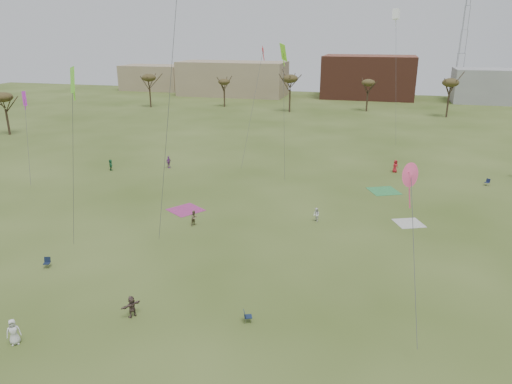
% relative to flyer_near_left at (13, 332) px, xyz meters
% --- Properties ---
extents(ground, '(260.00, 260.00, 0.00)m').
position_rel_flyer_near_left_xyz_m(ground, '(11.07, 4.71, -0.86)').
color(ground, '#354A17').
rests_on(ground, ground).
extents(flyer_near_left, '(1.00, 0.96, 1.73)m').
position_rel_flyer_near_left_xyz_m(flyer_near_left, '(0.00, 0.00, 0.00)').
color(flyer_near_left, silver).
rests_on(flyer_near_left, ground).
extents(spectator_fore_b, '(0.88, 0.96, 1.59)m').
position_rel_flyer_near_left_xyz_m(spectator_fore_b, '(3.59, 20.67, -0.07)').
color(spectator_fore_b, '#77674B').
rests_on(spectator_fore_b, ground).
extents(spectator_fore_c, '(1.14, 1.47, 1.56)m').
position_rel_flyer_near_left_xyz_m(spectator_fore_c, '(5.58, 4.58, -0.08)').
color(spectator_fore_c, brown).
rests_on(spectator_fore_c, ground).
extents(spectator_mid_d, '(0.69, 1.08, 1.72)m').
position_rel_flyer_near_left_xyz_m(spectator_mid_d, '(-7.97, 39.42, -0.00)').
color(spectator_mid_d, '#7D3A8C').
rests_on(spectator_mid_d, ground).
extents(spectator_mid_e, '(0.86, 0.89, 1.45)m').
position_rel_flyer_near_left_xyz_m(spectator_mid_e, '(15.28, 24.84, -0.14)').
color(spectator_mid_e, white).
rests_on(spectator_mid_e, ground).
extents(flyer_far_a, '(1.16, 1.45, 1.54)m').
position_rel_flyer_near_left_xyz_m(flyer_far_a, '(-15.31, 36.21, -0.09)').
color(flyer_far_a, '#236A3F').
rests_on(flyer_far_a, ground).
extents(flyer_far_b, '(1.02, 0.96, 1.75)m').
position_rel_flyer_near_left_xyz_m(flyer_far_b, '(23.27, 45.54, 0.01)').
color(flyer_far_b, '#B31E29').
rests_on(flyer_far_b, ground).
extents(blanket_cream, '(3.46, 3.46, 0.03)m').
position_rel_flyer_near_left_xyz_m(blanket_cream, '(24.48, 26.80, -0.86)').
color(blanket_cream, beige).
rests_on(blanket_cream, ground).
extents(blanket_plum, '(4.47, 4.47, 0.03)m').
position_rel_flyer_near_left_xyz_m(blanket_plum, '(1.03, 24.39, -0.86)').
color(blanket_plum, '#A73379').
rests_on(blanket_plum, ground).
extents(blanket_olive, '(4.45, 4.45, 0.03)m').
position_rel_flyer_near_left_xyz_m(blanket_olive, '(21.89, 36.70, -0.86)').
color(blanket_olive, '#34914B').
rests_on(blanket_olive, ground).
extents(camp_chair_left, '(0.66, 0.68, 0.87)m').
position_rel_flyer_near_left_xyz_m(camp_chair_left, '(-4.74, 9.10, -0.60)').
color(camp_chair_left, '#121D33').
rests_on(camp_chair_left, ground).
extents(camp_chair_center, '(0.70, 0.68, 0.87)m').
position_rel_flyer_near_left_xyz_m(camp_chair_center, '(13.38, 6.01, -0.60)').
color(camp_chair_center, '#15223C').
rests_on(camp_chair_center, ground).
extents(camp_chair_right, '(0.73, 0.74, 0.87)m').
position_rel_flyer_near_left_xyz_m(camp_chair_right, '(34.48, 42.35, -0.60)').
color(camp_chair_right, '#161D3C').
rests_on(camp_chair_right, ground).
extents(kites_aloft, '(65.25, 63.89, 27.85)m').
position_rel_flyer_near_left_xyz_m(kites_aloft, '(14.76, 32.67, 19.20)').
color(kites_aloft, red).
rests_on(kites_aloft, ground).
extents(tree_line, '(117.44, 49.32, 8.91)m').
position_rel_flyer_near_left_xyz_m(tree_line, '(8.22, 83.83, 6.23)').
color(tree_line, '#3A2B1E').
rests_on(tree_line, ground).
extents(building_tan, '(32.00, 14.00, 10.00)m').
position_rel_flyer_near_left_xyz_m(building_tan, '(-23.93, 119.71, 4.14)').
color(building_tan, '#937F60').
rests_on(building_tan, ground).
extents(building_brick, '(26.00, 16.00, 12.00)m').
position_rel_flyer_near_left_xyz_m(building_brick, '(16.07, 124.71, 5.14)').
color(building_brick, brown).
rests_on(building_brick, ground).
extents(building_grey, '(24.00, 12.00, 9.00)m').
position_rel_flyer_near_left_xyz_m(building_grey, '(51.07, 122.71, 3.64)').
color(building_grey, gray).
rests_on(building_grey, ground).
extents(building_tan_west, '(20.00, 12.00, 8.00)m').
position_rel_flyer_near_left_xyz_m(building_tan_west, '(-53.93, 126.71, 3.14)').
color(building_tan_west, '#937F60').
rests_on(building_tan_west, ground).
extents(radio_tower, '(1.51, 1.72, 41.00)m').
position_rel_flyer_near_left_xyz_m(radio_tower, '(41.07, 129.71, 18.35)').
color(radio_tower, '#9EA3A8').
rests_on(radio_tower, ground).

